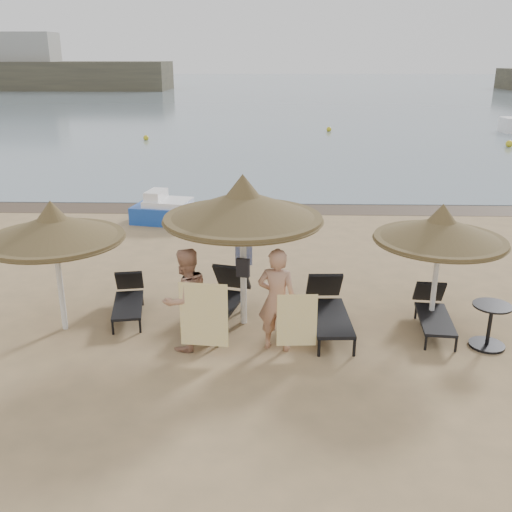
{
  "coord_description": "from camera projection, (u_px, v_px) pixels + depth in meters",
  "views": [
    {
      "loc": [
        0.46,
        -9.64,
        5.02
      ],
      "look_at": [
        0.16,
        1.2,
        1.17
      ],
      "focal_mm": 40.0,
      "sensor_mm": 36.0,
      "label": 1
    }
  ],
  "objects": [
    {
      "name": "ground",
      "position": [
        246.0,
        336.0,
        10.77
      ],
      "size": [
        160.0,
        160.0,
        0.0
      ],
      "primitive_type": "plane",
      "color": "tan",
      "rests_on": "ground"
    },
    {
      "name": "palapa_right",
      "position": [
        441.0,
        230.0,
        10.55
      ],
      "size": [
        2.47,
        2.47,
        2.45
      ],
      "rotation": [
        0.0,
        0.0,
        -0.2
      ],
      "color": "silver",
      "rests_on": "ground"
    },
    {
      "name": "lounger_near_right",
      "position": [
        328.0,
        308.0,
        10.95
      ],
      "size": [
        0.78,
        2.1,
        0.92
      ],
      "rotation": [
        0.0,
        0.0,
        0.05
      ],
      "color": "black",
      "rests_on": "ground"
    },
    {
      "name": "bag_patterned",
      "position": [
        244.0,
        254.0,
        11.01
      ],
      "size": [
        0.33,
        0.12,
        0.42
      ],
      "rotation": [
        0.0,
        0.0,
        0.03
      ],
      "color": "white",
      "rests_on": "ground"
    },
    {
      "name": "towel_left",
      "position": [
        204.0,
        315.0,
        9.74
      ],
      "size": [
        0.84,
        0.1,
        1.18
      ],
      "rotation": [
        0.0,
        0.0,
        -0.1
      ],
      "color": "yellow",
      "rests_on": "ground"
    },
    {
      "name": "bag_dark",
      "position": [
        243.0,
        268.0,
        10.74
      ],
      "size": [
        0.27,
        0.14,
        0.36
      ],
      "rotation": [
        0.0,
        0.0,
        -0.22
      ],
      "color": "black",
      "rests_on": "ground"
    },
    {
      "name": "person_left",
      "position": [
        186.0,
        292.0,
        9.98
      ],
      "size": [
        1.18,
        1.16,
        2.19
      ],
      "primitive_type": "imported",
      "rotation": [
        0.0,
        0.0,
        3.88
      ],
      "color": "tan",
      "rests_on": "ground"
    },
    {
      "name": "far_shore",
      "position": [
        99.0,
        69.0,
        83.77
      ],
      "size": [
        150.0,
        54.8,
        12.0
      ],
      "color": "brown",
      "rests_on": "ground"
    },
    {
      "name": "palapa_center",
      "position": [
        243.0,
        206.0,
        10.5
      ],
      "size": [
        3.0,
        3.0,
        2.98
      ],
      "rotation": [
        0.0,
        0.0,
        0.29
      ],
      "color": "silver",
      "rests_on": "ground"
    },
    {
      "name": "buoy_mid",
      "position": [
        329.0,
        129.0,
        38.95
      ],
      "size": [
        0.34,
        0.34,
        0.34
      ],
      "primitive_type": "sphere",
      "color": "gold",
      "rests_on": "ground"
    },
    {
      "name": "lounger_near_left",
      "position": [
        221.0,
        299.0,
        11.34
      ],
      "size": [
        1.19,
        2.22,
        0.95
      ],
      "rotation": [
        0.0,
        0.0,
        -0.24
      ],
      "color": "black",
      "rests_on": "ground"
    },
    {
      "name": "towel_right",
      "position": [
        297.0,
        320.0,
        9.85
      ],
      "size": [
        0.7,
        0.06,
        0.98
      ],
      "rotation": [
        0.0,
        0.0,
        0.06
      ],
      "color": "yellow",
      "rests_on": "ground"
    },
    {
      "name": "buoy_right",
      "position": [
        509.0,
        144.0,
        32.45
      ],
      "size": [
        0.4,
        0.4,
        0.4
      ],
      "primitive_type": "sphere",
      "color": "gold",
      "rests_on": "ground"
    },
    {
      "name": "pedal_boat",
      "position": [
        168.0,
        211.0,
        17.95
      ],
      "size": [
        2.35,
        1.66,
        1.0
      ],
      "rotation": [
        0.0,
        0.0,
        -0.2
      ],
      "color": "#1A49B1",
      "rests_on": "ground"
    },
    {
      "name": "buoy_left",
      "position": [
        146.0,
        138.0,
        35.02
      ],
      "size": [
        0.33,
        0.33,
        0.33
      ],
      "primitive_type": "sphere",
      "color": "gold",
      "rests_on": "ground"
    },
    {
      "name": "lounger_far_right",
      "position": [
        433.0,
        311.0,
        10.98
      ],
      "size": [
        0.75,
        1.79,
        0.78
      ],
      "rotation": [
        0.0,
        0.0,
        -0.1
      ],
      "color": "black",
      "rests_on": "ground"
    },
    {
      "name": "person_right",
      "position": [
        277.0,
        292.0,
        9.95
      ],
      "size": [
        1.13,
        0.86,
        2.21
      ],
      "primitive_type": "imported",
      "rotation": [
        0.0,
        0.0,
        2.92
      ],
      "color": "tan",
      "rests_on": "ground"
    },
    {
      "name": "side_table",
      "position": [
        489.0,
        327.0,
        10.26
      ],
      "size": [
        0.68,
        0.68,
        0.82
      ],
      "rotation": [
        0.0,
        0.0,
        0.04
      ],
      "color": "black",
      "rests_on": "ground"
    },
    {
      "name": "palapa_left",
      "position": [
        53.0,
        228.0,
        10.37
      ],
      "size": [
        2.57,
        2.57,
        2.55
      ],
      "rotation": [
        0.0,
        0.0,
        0.11
      ],
      "color": "silver",
      "rests_on": "ground"
    },
    {
      "name": "lounger_far_left",
      "position": [
        128.0,
        298.0,
        11.59
      ],
      "size": [
        0.85,
        1.76,
        0.76
      ],
      "rotation": [
        0.0,
        0.0,
        0.18
      ],
      "color": "black",
      "rests_on": "ground"
    },
    {
      "name": "sea",
      "position": [
        269.0,
        89.0,
        86.13
      ],
      "size": [
        200.0,
        140.0,
        0.03
      ],
      "primitive_type": "cube",
      "color": "slate",
      "rests_on": "ground"
    },
    {
      "name": "wet_sand_strip",
      "position": [
        258.0,
        208.0,
        19.63
      ],
      "size": [
        200.0,
        1.6,
        0.01
      ],
      "primitive_type": "cube",
      "color": "brown",
      "rests_on": "ground"
    }
  ]
}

